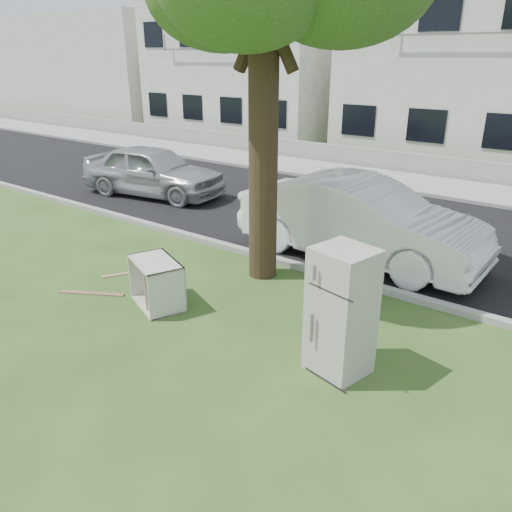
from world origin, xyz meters
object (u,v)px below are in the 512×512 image
Objects in this scene: car_left at (153,171)px; car_center at (360,220)px; fridge at (341,312)px; cabinet at (157,283)px.

car_center is at bearing -107.36° from car_left.
car_center is (-1.60, 3.87, -0.04)m from fridge.
cabinet is at bearing -164.57° from fridge.
car_center is 7.40m from car_left.
cabinet is 4.42m from car_center.
fridge is 0.39× the size of car_left.
car_center reaches higher than cabinet.
car_center is at bearing 88.55° from cabinet.
fridge is 10.16m from car_left.
fridge is 0.34× the size of car_center.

